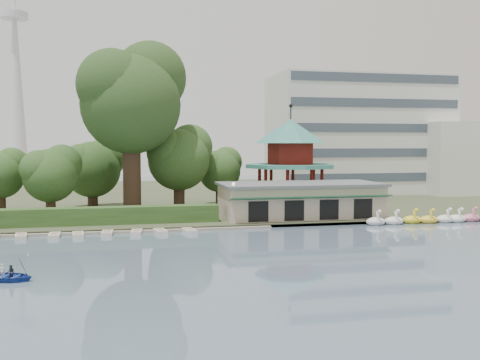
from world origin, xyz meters
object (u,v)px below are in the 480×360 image
object	(u,v)px
dock	(103,232)
pavilion	(291,154)
boathouse	(300,199)
rowboat_with_passengers	(7,273)
big_tree	(132,95)

from	to	relation	value
dock	pavilion	world-z (taller)	pavilion
boathouse	rowboat_with_passengers	size ratio (longest dim) A/B	3.15
pavilion	big_tree	bearing A→B (deg)	-169.64
dock	rowboat_with_passengers	bearing A→B (deg)	-106.85
boathouse	rowboat_with_passengers	bearing A→B (deg)	-140.61
dock	big_tree	world-z (taller)	big_tree
big_tree	dock	bearing A→B (deg)	-106.04
rowboat_with_passengers	boathouse	bearing A→B (deg)	39.39
boathouse	pavilion	xyz separation A→B (m)	(2.00, 10.03, 5.11)
dock	pavilion	distance (m)	29.14
boathouse	rowboat_with_passengers	distance (m)	35.45
boathouse	rowboat_with_passengers	world-z (taller)	boathouse
big_tree	rowboat_with_passengers	bearing A→B (deg)	-106.54
pavilion	dock	bearing A→B (deg)	-148.34
rowboat_with_passengers	big_tree	bearing A→B (deg)	73.46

